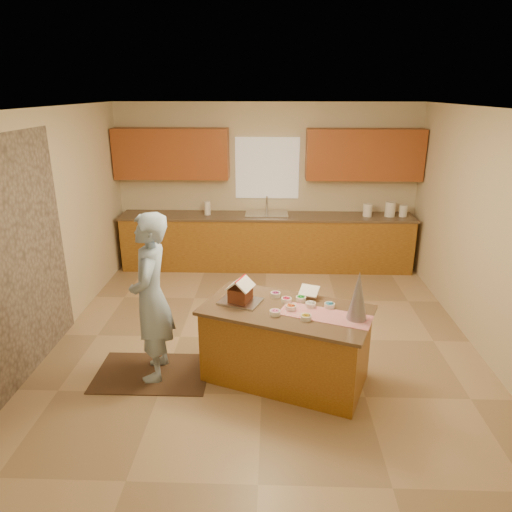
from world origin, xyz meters
name	(u,v)px	position (x,y,z in m)	size (l,w,h in m)	color
floor	(264,338)	(0.00, 0.00, 0.00)	(5.50, 5.50, 0.00)	tan
ceiling	(265,108)	(0.00, 0.00, 2.70)	(5.50, 5.50, 0.00)	silver
wall_back	(267,186)	(0.00, 2.75, 1.35)	(5.50, 5.50, 0.00)	beige
wall_front	(256,369)	(0.00, -2.75, 1.35)	(5.50, 5.50, 0.00)	beige
wall_left	(47,231)	(-2.50, 0.00, 1.35)	(5.50, 5.50, 0.00)	beige
wall_right	(488,235)	(2.50, 0.00, 1.35)	(5.50, 5.50, 0.00)	beige
stone_accent	(14,263)	(-2.48, -0.80, 1.25)	(2.50, 2.50, 0.00)	gray
window_curtain	(267,168)	(0.00, 2.72, 1.65)	(1.05, 0.03, 1.00)	white
back_counter_base	(266,243)	(0.00, 2.45, 0.44)	(4.80, 0.60, 0.88)	#99681F
back_counter_top	(267,216)	(0.00, 2.45, 0.90)	(4.85, 0.63, 0.04)	brown
upper_cabinet_left	(172,154)	(-1.55, 2.57, 1.90)	(1.85, 0.35, 0.80)	#9C4921
upper_cabinet_right	(364,155)	(1.55, 2.57, 1.90)	(1.85, 0.35, 0.80)	#9C4921
sink	(267,217)	(0.00, 2.45, 0.89)	(0.70, 0.45, 0.12)	silver
faucet	(267,204)	(0.00, 2.63, 1.06)	(0.03, 0.03, 0.28)	silver
island_base	(286,346)	(0.24, -0.84, 0.39)	(1.59, 0.80, 0.78)	#99681F
island_top	(286,310)	(0.24, -0.84, 0.80)	(1.66, 0.87, 0.04)	brown
table_runner	(325,315)	(0.61, -0.98, 0.82)	(0.88, 0.32, 0.01)	#B00C21
baking_tray	(240,301)	(-0.23, -0.71, 0.82)	(0.41, 0.30, 0.02)	silver
cookbook	(309,291)	(0.48, -0.57, 0.89)	(0.19, 0.02, 0.16)	white
tinsel_tree	(358,296)	(0.90, -1.04, 1.06)	(0.19, 0.19, 0.49)	#B9B8C6
rug	(153,373)	(-1.18, -0.80, 0.01)	(1.20, 0.78, 0.01)	black
boy	(151,298)	(-1.13, -0.80, 0.90)	(0.64, 0.42, 1.77)	#92AFCF
canister_a	(368,210)	(1.65, 2.45, 1.02)	(0.15, 0.15, 0.20)	white
canister_b	(390,209)	(2.01, 2.45, 1.04)	(0.17, 0.17, 0.24)	white
canister_c	(403,211)	(2.23, 2.45, 1.01)	(0.13, 0.13, 0.19)	white
paper_towel	(207,208)	(-0.98, 2.45, 1.03)	(0.10, 0.10, 0.22)	white
gingerbread_house	(240,292)	(-0.23, -0.71, 0.93)	(0.31, 0.32, 0.25)	maroon
candy_bowls	(297,305)	(0.34, -0.80, 0.84)	(0.65, 0.62, 0.05)	#963277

